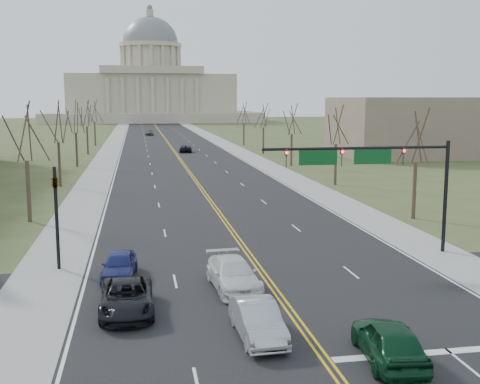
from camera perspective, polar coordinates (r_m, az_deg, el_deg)
name	(u,v)px	position (r m, az deg, el deg)	size (l,w,h in m)	color
ground	(318,350)	(24.69, 7.43, -14.64)	(600.00, 600.00, 0.00)	#3A4A25
road	(169,144)	(132.14, -6.75, 4.54)	(20.00, 380.00, 0.01)	black
cross_road	(282,300)	(30.07, 4.02, -10.20)	(120.00, 14.00, 0.01)	black
sidewalk_left	(113,145)	(132.06, -11.97, 4.41)	(4.00, 380.00, 0.03)	gray
sidewalk_right	(223,143)	(133.30, -1.58, 4.63)	(4.00, 380.00, 0.03)	gray
center_line	(169,144)	(132.14, -6.75, 4.54)	(0.42, 380.00, 0.01)	gold
edge_line_left	(123,145)	(131.99, -11.01, 4.43)	(0.15, 380.00, 0.01)	silver
edge_line_right	(214,143)	(133.01, -2.52, 4.62)	(0.15, 380.00, 0.01)	silver
stop_bar	(449,351)	(25.70, 19.18, -14.07)	(9.50, 0.50, 0.01)	silver
capitol	(151,89)	(271.63, -8.40, 9.68)	(90.00, 60.00, 50.00)	#B1A493
signal_mast	(372,165)	(38.11, 12.36, 2.55)	(12.12, 0.44, 7.20)	black
signal_left	(56,206)	(35.93, -17.04, -1.31)	(0.32, 0.36, 6.00)	black
tree_r_0	(417,139)	(50.88, 16.40, 4.82)	(3.74, 3.74, 8.50)	#3D3024
tree_l_0	(25,135)	(50.43, -19.68, 5.07)	(3.96, 3.96, 9.00)	#3D3024
tree_r_1	(336,128)	(69.37, 9.12, 6.05)	(3.74, 3.74, 8.50)	#3D3024
tree_l_1	(58,125)	(70.19, -16.90, 6.13)	(3.96, 3.96, 9.00)	#3D3024
tree_r_2	(292,121)	(88.52, 4.93, 6.71)	(3.74, 3.74, 8.50)	#3D3024
tree_l_2	(75,119)	(90.06, -15.34, 6.71)	(3.96, 3.96, 9.00)	#3D3024
tree_r_3	(263,117)	(107.98, 2.24, 7.11)	(3.74, 3.74, 8.50)	#3D3024
tree_l_3	(87,115)	(109.98, -14.35, 7.08)	(3.96, 3.96, 9.00)	#3D3024
tree_r_4	(244,114)	(127.61, 0.37, 7.39)	(3.74, 3.74, 8.50)	#3D3024
tree_l_4	(94,112)	(129.92, -13.66, 7.34)	(3.96, 3.96, 9.00)	#3D3024
bldg_right_mass	(412,127)	(108.36, 15.99, 5.97)	(25.00, 20.00, 10.00)	#726051
car_nb_inner_lead	(389,341)	(23.86, 13.93, -13.52)	(1.94, 4.82, 1.64)	#0C371E
car_sb_inner_lead	(258,320)	(25.34, 1.68, -12.05)	(1.61, 4.61, 1.52)	#A3A5AB
car_sb_outer_lead	(127,297)	(28.61, -10.69, -9.79)	(2.42, 5.24, 1.46)	black
car_sb_inner_second	(233,274)	(31.45, -0.65, -7.81)	(2.18, 5.36, 1.56)	silver
car_sb_outer_second	(119,265)	(33.87, -11.37, -6.82)	(1.77, 4.41, 1.50)	navy
car_far_nb	(186,148)	(111.89, -5.18, 4.13)	(2.21, 4.79, 1.33)	black
car_far_sb	(149,132)	(164.71, -8.60, 5.62)	(1.92, 4.76, 1.62)	#54575C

